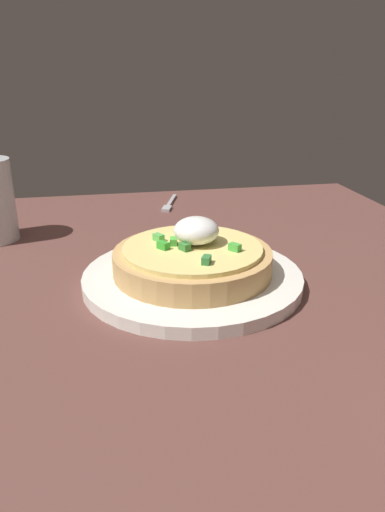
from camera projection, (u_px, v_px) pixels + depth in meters
dining_table at (175, 308)px, 52.37cm from camera, size 92.99×84.46×2.84cm
plate at (192, 278)px, 54.77cm from camera, size 24.90×24.90×1.39cm
pizza at (193, 258)px, 53.92cm from camera, size 17.88×17.88×6.20cm
fork at (169, 204)px, 85.47cm from camera, size 10.27×4.18×0.50cm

